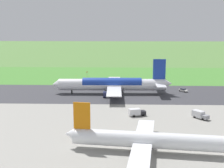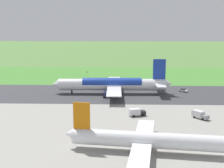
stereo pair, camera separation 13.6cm
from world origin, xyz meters
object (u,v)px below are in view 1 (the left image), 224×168
Objects in this scene: airliner_main at (113,84)px; service_truck_fuel at (200,115)px; airliner_parked_mid at (145,140)px; traffic_cone_orange at (76,76)px; no_stopping_sign at (87,74)px; service_car_followme at (183,90)px; service_truck_baggage at (136,112)px.

service_truck_fuel is at bearing 129.27° from airliner_main.
airliner_parked_mid reaches higher than traffic_cone_orange.
no_stopping_sign is (26.63, -112.40, -1.57)m from airliner_parked_mid.
service_car_followme is 0.75× the size of service_truck_fuel.
airliner_parked_mid is 75.92× the size of traffic_cone_orange.
airliner_main reaches higher than service_truck_fuel.
traffic_cone_orange is at bearing -9.80° from no_stopping_sign.
no_stopping_sign is at bearing -72.33° from service_truck_baggage.
airliner_parked_mid is 6.74× the size of service_truck_baggage.
airliner_main is 66.77m from airliner_parked_mid.
airliner_parked_mid is 13.97× the size of no_stopping_sign.
airliner_parked_mid is 115.52m from no_stopping_sign.
traffic_cone_orange is at bearing -57.54° from service_truck_fuel.
service_car_followme is at bearing -120.60° from service_truck_baggage.
service_truck_baggage is 21.33m from service_truck_fuel.
airliner_main reaches higher than traffic_cone_orange.
service_truck_fuel is (-21.20, 2.33, 0.00)m from service_truck_baggage.
traffic_cone_orange is (33.42, -113.57, -3.06)m from airliner_parked_mid.
no_stopping_sign is (49.42, -41.31, 0.91)m from service_car_followme.
service_truck_fuel is (-20.43, -28.92, -1.93)m from airliner_parked_mid.
airliner_main is 8.72× the size of service_truck_baggage.
service_truck_baggage reaches higher than service_car_followme.
service_truck_baggage is 85.17m from no_stopping_sign.
traffic_cone_orange is (56.21, -42.48, -0.57)m from service_car_followme.
service_truck_baggage is 88.57m from traffic_cone_orange.
traffic_cone_orange is (6.79, -1.17, -1.48)m from no_stopping_sign.
service_car_followme is at bearing 140.11° from no_stopping_sign.
no_stopping_sign is 5.44× the size of traffic_cone_orange.
service_truck_baggage is 1.05× the size of service_truck_fuel.
airliner_main is 98.23× the size of traffic_cone_orange.
service_truck_fuel is 100.34m from traffic_cone_orange.
no_stopping_sign is at bearing -76.67° from airliner_parked_mid.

